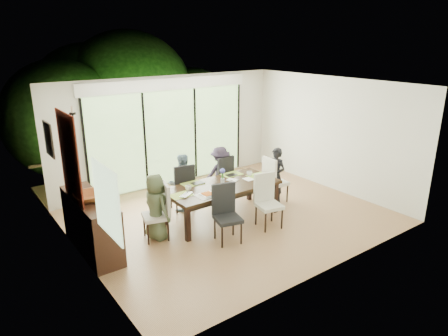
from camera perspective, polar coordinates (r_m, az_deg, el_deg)
floor at (r=8.36m, az=1.02°, el=-7.00°), size 6.00×5.00×0.01m
ceiling at (r=7.61m, az=1.13°, el=11.81°), size 6.00×5.00×0.01m
wall_back at (r=9.93m, az=-7.75°, el=5.21°), size 6.00×0.02×2.70m
wall_front at (r=6.18m, az=15.32°, el=-3.36°), size 6.00×0.02×2.70m
wall_left at (r=6.60m, az=-20.26°, el=-2.46°), size 0.02×5.00×2.70m
wall_right at (r=9.93m, az=15.09°, el=4.75°), size 0.02×5.00×2.70m
glass_doors at (r=9.93m, az=-7.60°, el=4.32°), size 4.20×0.02×2.30m
blinds_header at (r=9.70m, az=-7.90°, el=11.79°), size 4.40×0.06×0.28m
mullion_a at (r=9.14m, az=-19.17°, el=2.26°), size 0.05×0.04×2.30m
mullion_b at (r=9.62m, az=-11.23°, el=3.68°), size 0.05×0.04×2.30m
mullion_c at (r=10.26m, az=-4.14°, el=4.89°), size 0.05×0.04×2.30m
mullion_d at (r=11.05m, az=2.04°, el=5.88°), size 0.05×0.04×2.30m
side_window at (r=5.48m, az=-16.41°, el=-4.56°), size 0.02×0.90×1.00m
deck at (r=11.08m, az=-9.66°, el=-1.06°), size 6.00×1.80×0.10m
rail_top at (r=11.59m, az=-11.61°, el=2.80°), size 6.00×0.08×0.06m
foliage_left at (r=11.75m, az=-22.00°, el=6.51°), size 3.20×3.20×3.20m
foliage_mid at (r=12.95m, az=-13.38°, el=9.92°), size 4.00×4.00×4.00m
foliage_right at (r=13.14m, az=-4.52°, el=8.08°), size 2.80×2.80×2.80m
foliage_far at (r=13.28m, az=-18.54°, el=8.88°), size 3.60×3.60×3.60m
table_top at (r=8.04m, az=-0.28°, el=-2.61°), size 2.32×1.06×0.06m
table_apron at (r=8.07m, az=-0.28°, el=-3.19°), size 2.13×0.87×0.10m
table_leg_fl at (r=7.31m, az=-5.22°, el=-8.00°), size 0.09×0.09×0.67m
table_leg_fr at (r=8.51m, az=7.35°, el=-4.18°), size 0.09×0.09×0.67m
table_leg_bl at (r=7.99m, az=-8.43°, el=-5.75°), size 0.09×0.09×0.67m
table_leg_br at (r=9.11m, az=3.65°, el=-2.55°), size 0.09×0.09×0.67m
chair_left_end at (r=7.39m, az=-9.80°, el=-6.20°), size 0.54×0.54×1.06m
chair_right_end at (r=9.00m, az=7.48°, el=-1.57°), size 0.47×0.47×1.06m
chair_far_left at (r=8.54m, az=-6.09°, el=-2.63°), size 0.52×0.52×1.06m
chair_far_right at (r=9.04m, az=-0.62°, el=-1.32°), size 0.47×0.47×1.06m
chair_near_left at (r=7.18m, az=0.56°, el=-6.66°), size 0.54×0.54×1.06m
chair_near_right at (r=7.77m, az=6.51°, el=-4.80°), size 0.52×0.52×1.06m
person_left_end at (r=7.36m, az=-9.70°, el=-5.51°), size 0.45×0.63×1.25m
person_right_end at (r=8.96m, az=7.41°, el=-1.04°), size 0.46×0.64×1.25m
person_far_left at (r=8.49m, az=-6.04°, el=-2.09°), size 0.60×0.39×1.25m
person_far_right at (r=9.00m, az=-0.54°, el=-0.80°), size 0.64×0.48×1.25m
placemat_left at (r=7.55m, az=-6.15°, el=-3.88°), size 0.43×0.31×0.01m
placemat_right at (r=8.58m, az=4.86°, el=-1.08°), size 0.43×0.31×0.01m
placemat_far_l at (r=8.11m, az=-4.53°, el=-2.25°), size 0.43×0.31×0.01m
placemat_far_r at (r=8.64m, az=1.12°, el=-0.89°), size 0.43×0.31×0.01m
placemat_paper at (r=7.50m, az=-2.35°, el=-3.92°), size 0.43×0.31×0.01m
tablet_far_l at (r=8.11m, az=-3.74°, el=-2.15°), size 0.25×0.17×0.01m
tablet_far_r at (r=8.57m, az=1.05°, el=-1.00°), size 0.23×0.16×0.01m
papers at (r=8.39m, az=3.79°, el=-1.51°), size 0.29×0.21×0.00m
platter_base at (r=7.50m, az=-2.35°, el=-3.81°), size 0.25×0.25×0.02m
platter_snacks at (r=7.49m, az=-2.35°, el=-3.69°), size 0.19×0.19×0.01m
vase at (r=8.07m, az=-0.21°, el=-1.86°), size 0.08×0.08×0.12m
hyacinth_stems at (r=8.03m, az=-0.21°, el=-1.08°), size 0.04×0.04×0.15m
hyacinth_blooms at (r=8.00m, az=-0.21°, el=-0.43°), size 0.11×0.11×0.11m
laptop at (r=7.51m, az=-5.11°, el=-3.88°), size 0.38×0.34×0.03m
cup_a at (r=7.77m, az=-5.13°, el=-2.85°), size 0.14×0.14×0.09m
cup_b at (r=8.02m, az=1.00°, el=-2.10°), size 0.12×0.12×0.09m
cup_c at (r=8.55m, az=3.67°, el=-0.82°), size 0.16×0.16×0.09m
book at (r=8.20m, az=0.93°, el=-1.90°), size 0.24×0.26×0.02m
sideboard at (r=7.28m, az=-18.40°, el=-7.66°), size 0.49×1.74×0.98m
bowl at (r=6.98m, az=-18.59°, el=-3.87°), size 0.52×0.52×0.13m
candlestick_base at (r=7.40m, az=-19.65°, el=-3.08°), size 0.11×0.11×0.04m
candlestick_shaft at (r=7.19m, az=-20.23°, el=2.02°), size 0.03×0.03×1.36m
candlestick_pan at (r=7.05m, az=-20.82°, el=7.28°), size 0.11×0.11×0.03m
candle at (r=7.04m, az=-20.88°, el=7.80°), size 0.04×0.04×0.11m
tapestry at (r=6.87m, az=-21.22°, el=1.31°), size 0.02×1.00×1.50m
art_frame at (r=8.09m, az=-23.77°, el=3.77°), size 0.03×0.55×0.65m
art_canvas at (r=8.09m, az=-23.64°, el=3.79°), size 0.01×0.45×0.55m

